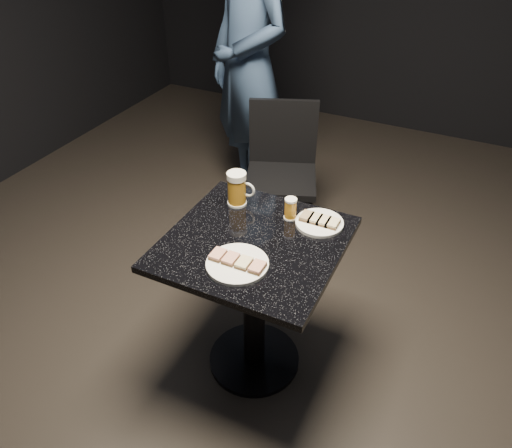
# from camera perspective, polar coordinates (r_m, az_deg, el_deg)

# --- Properties ---
(floor) EXTENTS (6.00, 6.00, 0.00)m
(floor) POSITION_cam_1_polar(r_m,az_deg,el_deg) (2.56, -0.20, -15.27)
(floor) COLOR black
(floor) RESTS_ON ground
(plate_large) EXTENTS (0.24, 0.24, 0.01)m
(plate_large) POSITION_cam_1_polar(r_m,az_deg,el_deg) (1.90, -2.15, -4.59)
(plate_large) COLOR white
(plate_large) RESTS_ON table
(plate_small) EXTENTS (0.20, 0.20, 0.01)m
(plate_small) POSITION_cam_1_polar(r_m,az_deg,el_deg) (2.13, 7.25, 0.14)
(plate_small) COLOR white
(plate_small) RESTS_ON table
(patron) EXTENTS (0.84, 0.77, 1.94)m
(patron) POSITION_cam_1_polar(r_m,az_deg,el_deg) (3.24, -0.78, 17.53)
(patron) COLOR navy
(patron) RESTS_ON floor
(table) EXTENTS (0.70, 0.70, 0.75)m
(table) POSITION_cam_1_polar(r_m,az_deg,el_deg) (2.18, -0.23, -6.91)
(table) COLOR black
(table) RESTS_ON floor
(beer_mug) EXTENTS (0.12, 0.09, 0.16)m
(beer_mug) POSITION_cam_1_polar(r_m,az_deg,el_deg) (2.21, -2.15, 4.07)
(beer_mug) COLOR silver
(beer_mug) RESTS_ON table
(beer_tumbler) EXTENTS (0.06, 0.06, 0.10)m
(beer_tumbler) POSITION_cam_1_polar(r_m,az_deg,el_deg) (2.13, 3.96, 1.77)
(beer_tumbler) COLOR silver
(beer_tumbler) RESTS_ON table
(chair) EXTENTS (0.53, 0.53, 0.88)m
(chair) POSITION_cam_1_polar(r_m,az_deg,el_deg) (3.05, 2.96, 6.60)
(chair) COLOR black
(chair) RESTS_ON floor
(canapes_on_plate_large) EXTENTS (0.22, 0.07, 0.02)m
(canapes_on_plate_large) POSITION_cam_1_polar(r_m,az_deg,el_deg) (1.89, -2.16, -4.22)
(canapes_on_plate_large) COLOR #4C3521
(canapes_on_plate_large) RESTS_ON plate_large
(canapes_on_plate_small) EXTENTS (0.16, 0.07, 0.02)m
(canapes_on_plate_small) POSITION_cam_1_polar(r_m,az_deg,el_deg) (2.12, 7.29, 0.49)
(canapes_on_plate_small) COLOR #4C3521
(canapes_on_plate_small) RESTS_ON plate_small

